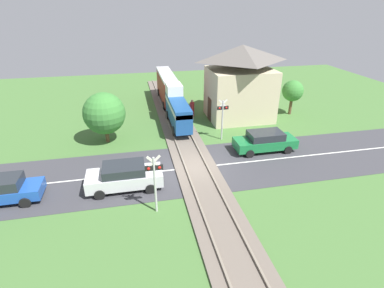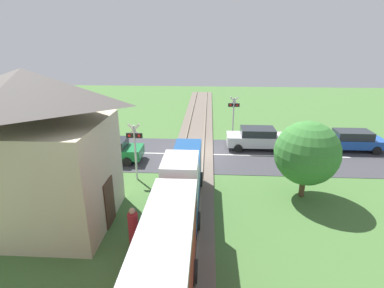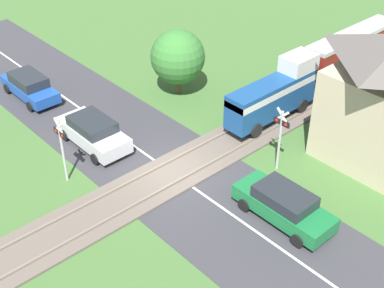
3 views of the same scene
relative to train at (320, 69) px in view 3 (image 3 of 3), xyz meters
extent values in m
plane|color=#426B33|center=(0.00, -11.10, -1.87)|extent=(60.00, 60.00, 0.00)
cube|color=#38383D|center=(0.00, -11.10, -1.86)|extent=(48.00, 6.40, 0.02)
cube|color=silver|center=(0.00, -11.10, -1.84)|extent=(48.00, 0.12, 0.00)
cube|color=#665B51|center=(0.00, -11.10, -1.81)|extent=(2.80, 48.00, 0.12)
cube|color=slate|center=(-0.72, -11.10, -1.69)|extent=(0.10, 48.00, 0.12)
cube|color=slate|center=(0.72, -11.10, -1.69)|extent=(0.10, 48.00, 0.12)
cube|color=navy|center=(0.00, -4.13, -0.30)|extent=(1.35, 5.96, 1.90)
cube|color=silver|center=(0.00, -4.13, 0.23)|extent=(1.37, 5.96, 0.36)
cube|color=silver|center=(0.00, -2.10, 1.10)|extent=(1.35, 1.91, 0.90)
cylinder|color=black|center=(-0.72, -6.04, -1.25)|extent=(0.14, 0.76, 0.76)
cylinder|color=black|center=(0.72, -6.04, -1.25)|extent=(0.14, 0.76, 0.76)
cylinder|color=black|center=(-0.72, -2.22, -1.25)|extent=(0.14, 0.76, 0.76)
cylinder|color=black|center=(0.72, -2.22, -1.25)|extent=(0.14, 0.76, 0.76)
cube|color=maroon|center=(0.00, 3.00, -0.05)|extent=(1.35, 7.50, 2.40)
cube|color=#BCBCC1|center=(0.00, 3.00, 1.27)|extent=(1.41, 7.50, 0.24)
cylinder|color=black|center=(-0.72, 0.60, -1.25)|extent=(0.14, 0.76, 0.76)
cylinder|color=black|center=(0.72, 0.60, -1.25)|extent=(0.14, 0.76, 0.76)
cylinder|color=black|center=(-0.72, 5.40, -1.25)|extent=(0.14, 0.76, 0.76)
cylinder|color=black|center=(0.72, 5.40, -1.25)|extent=(0.14, 0.76, 0.76)
cube|color=silver|center=(-4.60, -12.54, -1.19)|extent=(4.37, 1.78, 0.75)
cube|color=#23282D|center=(-4.60, -12.54, -0.57)|extent=(2.41, 1.64, 0.51)
cylinder|color=black|center=(-3.18, -11.66, -1.57)|extent=(0.60, 0.18, 0.60)
cylinder|color=black|center=(-3.18, -13.43, -1.57)|extent=(0.60, 0.18, 0.60)
cylinder|color=black|center=(-6.03, -11.66, -1.57)|extent=(0.60, 0.18, 0.60)
cylinder|color=black|center=(-6.03, -13.43, -1.57)|extent=(0.60, 0.18, 0.60)
cube|color=#197038|center=(5.54, -9.66, -1.23)|extent=(4.53, 1.70, 0.67)
cube|color=#23282D|center=(5.54, -9.66, -0.63)|extent=(2.49, 1.56, 0.53)
cylinder|color=black|center=(4.07, -10.51, -1.57)|extent=(0.60, 0.18, 0.60)
cylinder|color=black|center=(4.07, -8.82, -1.57)|extent=(0.60, 0.18, 0.60)
cylinder|color=black|center=(7.01, -10.51, -1.57)|extent=(0.60, 0.18, 0.60)
cylinder|color=black|center=(7.01, -8.82, -1.57)|extent=(0.60, 0.18, 0.60)
cube|color=#1E4CA8|center=(-11.33, -12.54, -1.26)|extent=(4.39, 1.61, 0.61)
cube|color=#23282D|center=(-11.33, -12.54, -0.67)|extent=(2.42, 1.48, 0.57)
cylinder|color=black|center=(-9.90, -11.74, -1.57)|extent=(0.60, 0.18, 0.60)
cylinder|color=black|center=(-9.90, -13.35, -1.57)|extent=(0.60, 0.18, 0.60)
cylinder|color=black|center=(-12.75, -11.74, -1.57)|extent=(0.60, 0.18, 0.60)
cylinder|color=black|center=(-12.75, -13.35, -1.57)|extent=(0.60, 0.18, 0.60)
cylinder|color=#B7B7B7|center=(-3.02, -15.13, -0.25)|extent=(0.12, 0.12, 3.24)
cube|color=black|center=(-3.02, -15.13, 0.79)|extent=(0.90, 0.08, 0.28)
sphere|color=red|center=(-3.29, -15.13, 0.79)|extent=(0.18, 0.18, 0.18)
sphere|color=red|center=(-2.75, -15.13, 0.79)|extent=(0.18, 0.18, 0.18)
cube|color=silver|center=(-3.02, -15.13, 1.12)|extent=(0.72, 0.04, 0.72)
cube|color=silver|center=(-3.02, -15.13, 1.12)|extent=(0.72, 0.04, 0.72)
cylinder|color=#B7B7B7|center=(3.02, -7.08, -0.25)|extent=(0.12, 0.12, 3.24)
cube|color=black|center=(3.02, -7.08, 0.79)|extent=(0.90, 0.08, 0.28)
sphere|color=red|center=(3.29, -7.08, 0.79)|extent=(0.18, 0.18, 0.18)
sphere|color=red|center=(2.75, -7.08, 0.79)|extent=(0.18, 0.18, 0.18)
cube|color=silver|center=(3.02, -7.08, 1.12)|extent=(0.72, 0.04, 0.72)
cube|color=silver|center=(3.02, -7.08, 1.12)|extent=(0.72, 0.04, 0.72)
cube|color=#472D1E|center=(3.15, -2.72, -0.82)|extent=(0.06, 1.10, 2.10)
cylinder|color=#B2282D|center=(1.80, -1.39, -1.17)|extent=(0.41, 0.41, 1.39)
sphere|color=tan|center=(1.80, -1.39, -0.35)|extent=(0.25, 0.25, 0.25)
cylinder|color=brown|center=(-5.91, -5.68, -1.35)|extent=(0.28, 0.28, 1.02)
sphere|color=#387A33|center=(-5.91, -5.68, 0.51)|extent=(3.18, 3.18, 3.18)
camera|label=1|loc=(-3.81, -28.02, 8.26)|focal=28.00mm
camera|label=2|loc=(-1.05, 8.31, 5.94)|focal=28.00mm
camera|label=3|loc=(15.69, -24.06, 13.83)|focal=50.00mm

